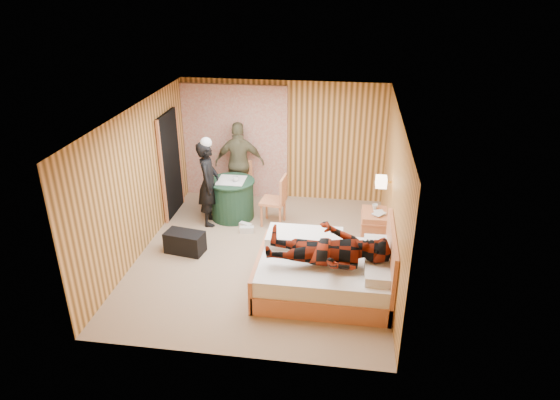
# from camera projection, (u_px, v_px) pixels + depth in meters

# --- Properties ---
(floor) EXTENTS (4.20, 5.00, 0.01)m
(floor) POSITION_uv_depth(u_px,v_px,m) (263.00, 255.00, 8.61)
(floor) COLOR tan
(floor) RESTS_ON ground
(ceiling) EXTENTS (4.20, 5.00, 0.01)m
(ceiling) POSITION_uv_depth(u_px,v_px,m) (261.00, 113.00, 7.55)
(ceiling) COLOR white
(ceiling) RESTS_ON wall_back
(wall_back) EXTENTS (4.20, 0.02, 2.50)m
(wall_back) POSITION_uv_depth(u_px,v_px,m) (283.00, 141.00, 10.32)
(wall_back) COLOR #EEAB5B
(wall_back) RESTS_ON floor
(wall_left) EXTENTS (0.02, 5.00, 2.50)m
(wall_left) POSITION_uv_depth(u_px,v_px,m) (139.00, 181.00, 8.35)
(wall_left) COLOR #EEAB5B
(wall_left) RESTS_ON floor
(wall_right) EXTENTS (0.02, 5.00, 2.50)m
(wall_right) POSITION_uv_depth(u_px,v_px,m) (394.00, 196.00, 7.81)
(wall_right) COLOR #EEAB5B
(wall_right) RESTS_ON floor
(curtain) EXTENTS (2.20, 0.08, 2.40)m
(curtain) POSITION_uv_depth(u_px,v_px,m) (235.00, 142.00, 10.41)
(curtain) COLOR beige
(curtain) RESTS_ON floor
(doorway) EXTENTS (0.06, 0.90, 2.05)m
(doorway) POSITION_uv_depth(u_px,v_px,m) (171.00, 165.00, 9.70)
(doorway) COLOR black
(doorway) RESTS_ON floor
(wall_lamp) EXTENTS (0.26, 0.24, 0.16)m
(wall_lamp) POSITION_uv_depth(u_px,v_px,m) (381.00, 182.00, 8.21)
(wall_lamp) COLOR gold
(wall_lamp) RESTS_ON wall_right
(bed) EXTENTS (2.01, 1.58, 1.09)m
(bed) POSITION_uv_depth(u_px,v_px,m) (326.00, 271.00, 7.56)
(bed) COLOR #DD8A5A
(bed) RESTS_ON floor
(nightstand) EXTENTS (0.46, 0.62, 0.60)m
(nightstand) POSITION_uv_depth(u_px,v_px,m) (374.00, 227.00, 8.88)
(nightstand) COLOR #DD8A5A
(nightstand) RESTS_ON floor
(round_table) EXTENTS (0.90, 0.90, 0.80)m
(round_table) POSITION_uv_depth(u_px,v_px,m) (232.00, 199.00, 9.76)
(round_table) COLOR #1B3A28
(round_table) RESTS_ON floor
(chair_far) EXTENTS (0.51, 0.51, 0.93)m
(chair_far) POSITION_uv_depth(u_px,v_px,m) (241.00, 179.00, 10.33)
(chair_far) COLOR #DD8A5A
(chair_far) RESTS_ON floor
(chair_near) EXTENTS (0.49, 0.49, 0.99)m
(chair_near) POSITION_uv_depth(u_px,v_px,m) (277.00, 197.00, 9.41)
(chair_near) COLOR #DD8A5A
(chair_near) RESTS_ON floor
(duffel_bag) EXTENTS (0.71, 0.46, 0.37)m
(duffel_bag) POSITION_uv_depth(u_px,v_px,m) (185.00, 242.00, 8.63)
(duffel_bag) COLOR black
(duffel_bag) RESTS_ON floor
(sneaker_left) EXTENTS (0.26, 0.18, 0.11)m
(sneaker_left) POSITION_uv_depth(u_px,v_px,m) (246.00, 226.00, 9.47)
(sneaker_left) COLOR silver
(sneaker_left) RESTS_ON floor
(sneaker_right) EXTENTS (0.28, 0.15, 0.12)m
(sneaker_right) POSITION_uv_depth(u_px,v_px,m) (247.00, 230.00, 9.32)
(sneaker_right) COLOR silver
(sneaker_right) RESTS_ON floor
(woman_standing) EXTENTS (0.45, 0.64, 1.65)m
(woman_standing) POSITION_uv_depth(u_px,v_px,m) (209.00, 183.00, 9.36)
(woman_standing) COLOR black
(woman_standing) RESTS_ON floor
(man_at_table) EXTENTS (1.06, 0.54, 1.72)m
(man_at_table) POSITION_uv_depth(u_px,v_px,m) (240.00, 163.00, 10.24)
(man_at_table) COLOR #656143
(man_at_table) RESTS_ON floor
(man_on_bed) EXTENTS (0.86, 0.67, 1.77)m
(man_on_bed) POSITION_uv_depth(u_px,v_px,m) (328.00, 241.00, 7.08)
(man_on_bed) COLOR maroon
(man_on_bed) RESTS_ON bed
(book_lower) EXTENTS (0.22, 0.26, 0.02)m
(book_lower) POSITION_uv_depth(u_px,v_px,m) (375.00, 213.00, 8.71)
(book_lower) COLOR silver
(book_lower) RESTS_ON nightstand
(book_upper) EXTENTS (0.27, 0.28, 0.02)m
(book_upper) POSITION_uv_depth(u_px,v_px,m) (375.00, 212.00, 8.70)
(book_upper) COLOR silver
(book_upper) RESTS_ON nightstand
(cup_nightstand) EXTENTS (0.12, 0.12, 0.09)m
(cup_nightstand) POSITION_uv_depth(u_px,v_px,m) (375.00, 207.00, 8.85)
(cup_nightstand) COLOR silver
(cup_nightstand) RESTS_ON nightstand
(cup_table) EXTENTS (0.14, 0.14, 0.10)m
(cup_table) POSITION_uv_depth(u_px,v_px,m) (236.00, 179.00, 9.51)
(cup_table) COLOR silver
(cup_table) RESTS_ON round_table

